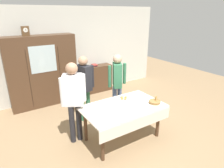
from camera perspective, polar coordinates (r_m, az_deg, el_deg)
name	(u,v)px	position (r m, az deg, el deg)	size (l,w,h in m)	color
ground_plane	(117,133)	(4.46, 1.43, -14.21)	(12.00, 12.00, 0.00)	#997A56
back_wall	(69,53)	(6.16, -12.54, 8.87)	(6.40, 0.10, 2.70)	silver
dining_table	(124,112)	(3.96, 3.43, -8.06)	(1.64, 0.98, 0.76)	#4C3321
wall_cabinet	(43,71)	(5.73, -19.63, 3.48)	(1.85, 0.46, 1.96)	#4C3321
mantel_clock	(25,31)	(5.47, -24.08, 13.99)	(0.18, 0.11, 0.24)	brown
bookshelf_low	(95,79)	(6.47, -5.02, 1.48)	(1.13, 0.35, 0.88)	#4C3321
book_stack	(95,65)	(6.33, -5.15, 5.54)	(0.17, 0.21, 0.06)	#2D5184
tea_cup_near_left	(123,111)	(3.69, 3.37, -7.98)	(0.13, 0.13, 0.06)	white
tea_cup_far_left	(110,103)	(3.99, -0.60, -5.62)	(0.13, 0.13, 0.06)	white
tea_cup_back_edge	(131,106)	(3.91, 5.53, -6.31)	(0.13, 0.13, 0.06)	white
tea_cup_front_edge	(139,96)	(4.34, 7.84, -3.58)	(0.13, 0.13, 0.06)	silver
bread_basket	(155,102)	(4.13, 12.42, -5.10)	(0.24, 0.24, 0.16)	#9E7542
pastry_plate	(124,99)	(4.23, 3.46, -4.27)	(0.28, 0.28, 0.05)	white
spoon_near_left	(102,120)	(3.45, -2.88, -10.62)	(0.12, 0.02, 0.01)	silver
spoon_near_right	(103,108)	(3.86, -2.78, -7.00)	(0.12, 0.02, 0.01)	silver
spoon_front_edge	(124,116)	(3.57, 3.49, -9.45)	(0.12, 0.02, 0.01)	silver
person_beside_shelf	(74,96)	(3.82, -11.20, -3.36)	(0.52, 0.35, 1.67)	#232328
person_near_right_end	(84,83)	(4.60, -8.19, 0.40)	(0.52, 0.40, 1.61)	#33704C
person_behind_table_left	(117,80)	(4.81, 1.54, 1.31)	(0.52, 0.41, 1.59)	slate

